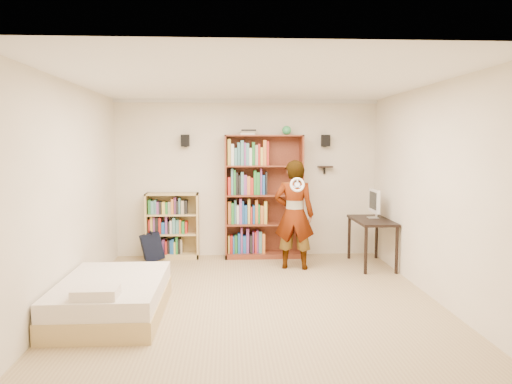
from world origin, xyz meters
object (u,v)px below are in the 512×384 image
tall_bookshelf (264,197)px  computer_desk (371,242)px  low_bookshelf (173,226)px  daybed (112,293)px  person (294,215)px

tall_bookshelf → computer_desk: tall_bookshelf is taller
low_bookshelf → computer_desk: bearing=-12.7°
daybed → computer_desk: bearing=30.5°
tall_bookshelf → low_bookshelf: size_ratio=1.88×
tall_bookshelf → low_bookshelf: (-1.56, 0.03, -0.49)m
computer_desk → tall_bookshelf: bearing=157.2°
computer_desk → person: person is taller
computer_desk → daybed: size_ratio=0.63×
low_bookshelf → person: bearing=-22.9°
tall_bookshelf → person: tall_bookshelf is taller
tall_bookshelf → computer_desk: bearing=-22.8°
tall_bookshelf → computer_desk: (1.68, -0.70, -0.67)m
computer_desk → person: size_ratio=0.65×
computer_desk → person: 1.35m
tall_bookshelf → daybed: tall_bookshelf is taller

